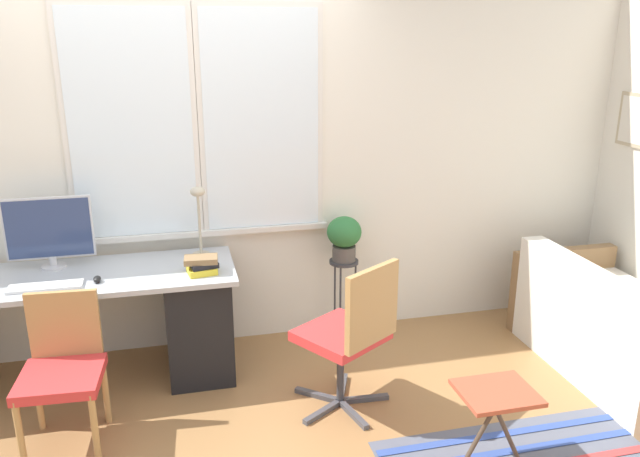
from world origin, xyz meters
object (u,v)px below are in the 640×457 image
(couch_loveseat, at_px, (619,333))
(mouse, at_px, (97,279))
(desk_lamp, at_px, (198,207))
(folding_stool, at_px, (496,399))
(potted_plant, at_px, (344,236))
(monitor, at_px, (49,231))
(desk_chair_wooden, at_px, (62,367))
(keyboard, at_px, (45,287))
(book_stack, at_px, (202,265))
(office_chair_swivel, at_px, (350,333))
(plant_stand, at_px, (344,273))

(couch_loveseat, bearing_deg, mouse, 80.82)
(desk_lamp, height_order, folding_stool, desk_lamp)
(potted_plant, distance_m, folding_stool, 1.64)
(monitor, xyz_separation_m, folding_stool, (2.26, -1.51, -0.58))
(potted_plant, relative_size, folding_stool, 0.73)
(mouse, xyz_separation_m, desk_lamp, (0.62, 0.34, 0.31))
(desk_chair_wooden, relative_size, potted_plant, 2.52)
(monitor, xyz_separation_m, desk_chair_wooden, (0.12, -0.76, -0.53))
(keyboard, xyz_separation_m, couch_loveseat, (3.51, -0.50, -0.47))
(book_stack, xyz_separation_m, office_chair_swivel, (0.79, -0.54, -0.29))
(keyboard, bearing_deg, book_stack, 1.98)
(keyboard, relative_size, plant_stand, 0.68)
(folding_stool, bearing_deg, desk_lamp, 131.36)
(keyboard, bearing_deg, plant_stand, 11.57)
(mouse, relative_size, couch_loveseat, 0.05)
(mouse, bearing_deg, book_stack, 0.54)
(keyboard, distance_m, desk_lamp, 1.03)
(keyboard, distance_m, office_chair_swivel, 1.78)
(desk_lamp, relative_size, book_stack, 2.20)
(plant_stand, xyz_separation_m, folding_stool, (0.36, -1.55, -0.11))
(book_stack, distance_m, desk_chair_wooden, 0.96)
(potted_plant, bearing_deg, monitor, -178.66)
(keyboard, height_order, desk_lamp, desk_lamp)
(couch_loveseat, relative_size, folding_stool, 3.33)
(desk_chair_wooden, bearing_deg, keyboard, 108.98)
(book_stack, relative_size, folding_stool, 0.48)
(folding_stool, bearing_deg, potted_plant, 102.96)
(plant_stand, height_order, potted_plant, potted_plant)
(desk_chair_wooden, xyz_separation_m, office_chair_swivel, (1.57, -0.09, 0.06))
(mouse, bearing_deg, desk_chair_wooden, -110.51)
(book_stack, xyz_separation_m, couch_loveseat, (2.62, -0.53, -0.51))
(desk_lamp, height_order, couch_loveseat, desk_lamp)
(monitor, relative_size, potted_plant, 1.62)
(potted_plant, xyz_separation_m, folding_stool, (0.36, -1.55, -0.39))
(book_stack, relative_size, potted_plant, 0.66)
(office_chair_swivel, bearing_deg, desk_lamp, -80.95)
(mouse, xyz_separation_m, book_stack, (0.61, 0.01, 0.03))
(monitor, bearing_deg, plant_stand, 1.34)
(keyboard, bearing_deg, desk_chair_wooden, -74.62)
(desk_lamp, bearing_deg, mouse, -151.47)
(monitor, distance_m, potted_plant, 1.91)
(monitor, relative_size, folding_stool, 1.17)
(desk_lamp, relative_size, desk_chair_wooden, 0.57)
(keyboard, relative_size, potted_plant, 1.27)
(monitor, relative_size, plant_stand, 0.87)
(desk_lamp, distance_m, office_chair_swivel, 1.30)
(desk_lamp, distance_m, potted_plant, 1.03)
(office_chair_swivel, xyz_separation_m, plant_stand, (0.21, 0.90, 0.01))
(keyboard, height_order, book_stack, book_stack)
(mouse, distance_m, potted_plant, 1.65)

